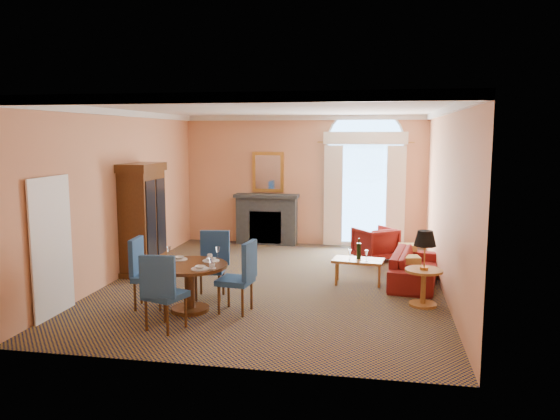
% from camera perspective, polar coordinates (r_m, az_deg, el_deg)
% --- Properties ---
extents(ground, '(7.50, 7.50, 0.00)m').
position_cam_1_polar(ground, '(10.23, -0.51, -7.62)').
color(ground, '#13183E').
rests_on(ground, ground).
extents(room_envelope, '(6.04, 7.52, 3.45)m').
position_cam_1_polar(room_envelope, '(10.51, 0.03, 6.67)').
color(room_envelope, '#E79C6E').
rests_on(room_envelope, ground).
extents(armoire, '(0.63, 1.11, 2.18)m').
position_cam_1_polar(armoire, '(11.10, -14.15, -1.07)').
color(armoire, '#3E220E').
rests_on(armoire, ground).
extents(dining_table, '(1.19, 1.19, 0.95)m').
position_cam_1_polar(dining_table, '(8.63, -9.44, -6.84)').
color(dining_table, '#3E220E').
rests_on(dining_table, ground).
extents(dining_chair_north, '(0.55, 0.57, 1.11)m').
position_cam_1_polar(dining_chair_north, '(9.34, -7.09, -5.17)').
color(dining_chair_north, navy).
rests_on(dining_chair_north, ground).
extents(dining_chair_south, '(0.63, 0.63, 1.11)m').
position_cam_1_polar(dining_chair_south, '(7.79, -12.25, -7.93)').
color(dining_chair_south, navy).
rests_on(dining_chair_south, ground).
extents(dining_chair_east, '(0.57, 0.55, 1.11)m').
position_cam_1_polar(dining_chair_east, '(8.46, -3.99, -6.50)').
color(dining_chair_east, navy).
rests_on(dining_chair_east, ground).
extents(dining_chair_west, '(0.58, 0.58, 1.11)m').
position_cam_1_polar(dining_chair_west, '(8.96, -14.09, -5.90)').
color(dining_chair_west, navy).
rests_on(dining_chair_west, ground).
extents(sofa, '(1.05, 2.09, 0.58)m').
position_cam_1_polar(sofa, '(10.48, 13.92, -5.83)').
color(sofa, maroon).
rests_on(sofa, ground).
extents(armchair, '(1.10, 1.10, 0.73)m').
position_cam_1_polar(armchair, '(12.13, 9.92, -3.50)').
color(armchair, maroon).
rests_on(armchair, ground).
extents(coffee_table, '(0.97, 0.61, 0.85)m').
position_cam_1_polar(coffee_table, '(10.16, 8.17, -5.26)').
color(coffee_table, '#AA6F33').
rests_on(coffee_table, ground).
extents(side_table, '(0.60, 0.60, 1.20)m').
position_cam_1_polar(side_table, '(9.02, 14.85, -4.99)').
color(side_table, '#AA6F33').
rests_on(side_table, ground).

